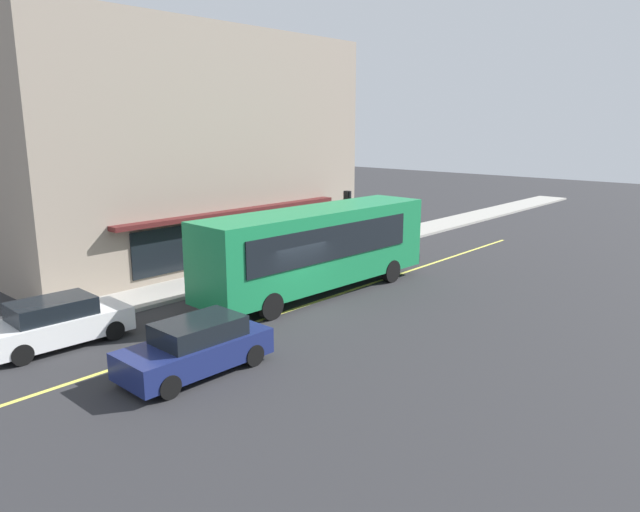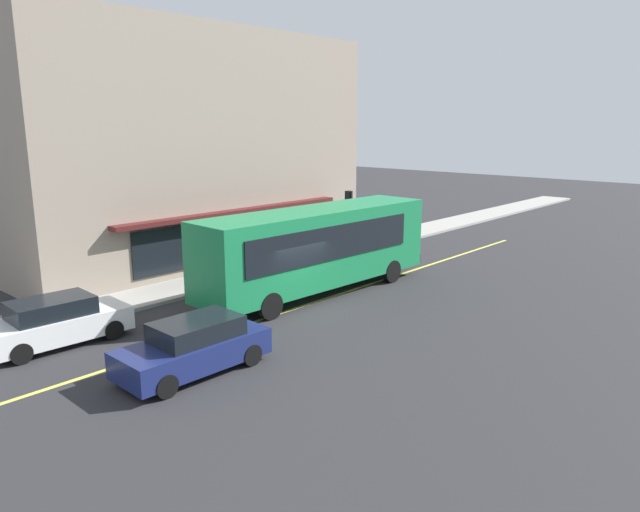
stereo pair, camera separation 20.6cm
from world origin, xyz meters
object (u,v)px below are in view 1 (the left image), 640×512
object	(u,v)px
traffic_light	(348,206)
pedestrian_at_corner	(345,227)
bus	(317,246)
car_navy	(196,347)
car_white	(57,323)

from	to	relation	value
traffic_light	pedestrian_at_corner	xyz separation A→B (m)	(1.24, 1.21, -1.45)
traffic_light	pedestrian_at_corner	bearing A→B (deg)	44.24
bus	traffic_light	world-z (taller)	bus
bus	traffic_light	xyz separation A→B (m)	(6.87, 4.00, 0.55)
bus	car_navy	xyz separation A→B (m)	(-8.14, -2.76, -1.24)
car_navy	car_white	distance (m)	5.23
bus	pedestrian_at_corner	world-z (taller)	bus
pedestrian_at_corner	bus	bearing A→B (deg)	-147.30
traffic_light	car_white	size ratio (longest dim) A/B	0.73
bus	car_navy	world-z (taller)	bus
traffic_light	pedestrian_at_corner	distance (m)	2.26
traffic_light	car_navy	world-z (taller)	traffic_light
traffic_light	car_white	distance (m)	16.86
bus	traffic_light	distance (m)	7.96
car_navy	pedestrian_at_corner	xyz separation A→B (m)	(16.24, 7.97, 0.34)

